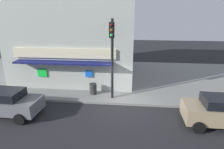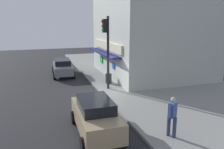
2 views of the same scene
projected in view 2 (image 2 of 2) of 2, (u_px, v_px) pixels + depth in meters
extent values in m
plane|color=#232326|center=(101.00, 94.00, 15.94)|extent=(61.16, 61.16, 0.00)
cube|color=gray|center=(167.00, 86.00, 17.63)|extent=(40.78, 10.92, 0.16)
cube|color=#ADB2A8|center=(151.00, 29.00, 20.86)|extent=(9.94, 8.60, 8.52)
cube|color=beige|center=(107.00, 46.00, 19.81)|extent=(7.55, 0.16, 0.70)
cube|color=navy|center=(103.00, 53.00, 19.84)|extent=(7.16, 0.90, 0.12)
cube|color=#19E53F|center=(101.00, 60.00, 21.87)|extent=(0.72, 0.08, 0.59)
cube|color=blue|center=(113.00, 66.00, 18.54)|extent=(0.53, 0.08, 0.46)
cylinder|color=black|center=(108.00, 54.00, 16.21)|extent=(0.18, 0.18, 5.33)
cube|color=black|center=(105.00, 26.00, 15.68)|extent=(0.32, 0.28, 0.95)
sphere|color=maroon|center=(103.00, 21.00, 15.56)|extent=(0.18, 0.18, 0.18)
sphere|color=brown|center=(103.00, 26.00, 15.63)|extent=(0.18, 0.18, 0.18)
sphere|color=#1ED83F|center=(103.00, 30.00, 15.70)|extent=(0.18, 0.18, 0.18)
cylinder|color=#2D2D2D|center=(109.00, 78.00, 18.21)|extent=(0.51, 0.51, 0.79)
cylinder|color=navy|center=(169.00, 126.00, 9.72)|extent=(0.22, 0.22, 0.92)
cylinder|color=navy|center=(174.00, 127.00, 9.55)|extent=(0.22, 0.22, 0.92)
cube|color=#334C8C|center=(173.00, 110.00, 9.46)|extent=(0.43, 0.49, 0.64)
sphere|color=tan|center=(173.00, 100.00, 9.35)|extent=(0.22, 0.22, 0.22)
cylinder|color=#334C8C|center=(170.00, 112.00, 9.29)|extent=(0.14, 0.14, 0.57)
cylinder|color=#334C8C|center=(175.00, 109.00, 9.64)|extent=(0.14, 0.14, 0.57)
cylinder|color=brown|center=(134.00, 85.00, 17.22)|extent=(0.49, 0.49, 0.32)
sphere|color=#1E6628|center=(134.00, 79.00, 17.11)|extent=(0.71, 0.71, 0.71)
cube|color=#9E8966|center=(96.00, 118.00, 10.19)|extent=(4.05, 1.75, 0.86)
cube|color=black|center=(95.00, 104.00, 10.03)|extent=(2.20, 1.44, 0.49)
cylinder|color=black|center=(123.00, 138.00, 9.23)|extent=(0.64, 0.23, 0.64)
cylinder|color=black|center=(84.00, 145.00, 8.74)|extent=(0.64, 0.23, 0.64)
cylinder|color=black|center=(105.00, 113.00, 11.84)|extent=(0.64, 0.23, 0.64)
cylinder|color=black|center=(73.00, 117.00, 11.34)|extent=(0.64, 0.23, 0.64)
cube|color=slate|center=(63.00, 68.00, 21.58)|extent=(4.52, 1.89, 0.77)
cube|color=black|center=(62.00, 62.00, 21.44)|extent=(2.46, 1.53, 0.48)
cylinder|color=black|center=(73.00, 75.00, 20.45)|extent=(0.65, 0.25, 0.64)
cylinder|color=black|center=(55.00, 76.00, 19.98)|extent=(0.65, 0.25, 0.64)
cylinder|color=black|center=(70.00, 68.00, 23.36)|extent=(0.65, 0.25, 0.64)
cylinder|color=black|center=(53.00, 69.00, 22.89)|extent=(0.65, 0.25, 0.64)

